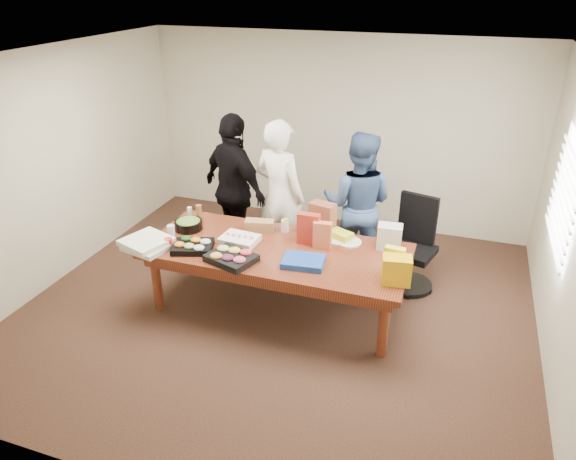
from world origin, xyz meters
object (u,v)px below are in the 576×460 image
at_px(office_chair, 413,248).
at_px(salad_bowl, 188,225).
at_px(conference_table, 277,279).
at_px(sheet_cake, 240,240).
at_px(person_right, 358,204).
at_px(person_center, 280,196).

bearing_deg(office_chair, salad_bowl, -147.64).
bearing_deg(conference_table, sheet_cake, 179.65).
bearing_deg(person_right, conference_table, 58.72).
xyz_separation_m(person_center, sheet_cake, (-0.13, -0.92, -0.17)).
distance_m(conference_table, person_center, 1.13).
xyz_separation_m(conference_table, person_center, (-0.30, 0.92, 0.58)).
bearing_deg(salad_bowl, person_center, 44.50).
bearing_deg(office_chair, conference_table, -131.48).
bearing_deg(salad_bowl, conference_table, -5.93).
bearing_deg(office_chair, person_right, 178.09).
bearing_deg(sheet_cake, salad_bowl, 175.31).
relative_size(conference_table, sheet_cake, 7.06).
xyz_separation_m(office_chair, salad_bowl, (-2.47, -0.78, 0.27)).
relative_size(person_center, sheet_cake, 4.80).
xyz_separation_m(conference_table, office_chair, (1.35, 0.90, 0.16)).
distance_m(conference_table, salad_bowl, 1.21).
bearing_deg(person_right, person_center, 9.71).
relative_size(office_chair, sheet_cake, 2.70).
distance_m(office_chair, person_right, 0.83).
relative_size(person_center, person_right, 1.06).
xyz_separation_m(office_chair, person_center, (-1.65, 0.02, 0.42)).
distance_m(person_center, salad_bowl, 1.16).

